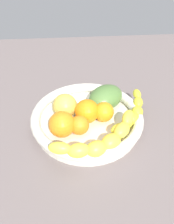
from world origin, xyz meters
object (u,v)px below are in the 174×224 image
banana_draped_left (101,141)px  orange_rear (79,125)px  banana_draped_right (133,113)px  mango_green (106,97)px  apple_yellow (65,106)px  fruit_bowl (87,119)px  orange_front (62,124)px  orange_mid_right (104,112)px  orange_mid_left (87,111)px

banana_draped_left → orange_rear: banana_draped_left is taller
banana_draped_left → banana_draped_right: (-9.89, -10.40, -0.93)cm
mango_green → apple_yellow: 12.16cm
fruit_bowl → orange_front: size_ratio=4.53×
banana_draped_right → orange_mid_right: bearing=-3.5°
banana_draped_left → orange_rear: bearing=-54.0°
orange_front → apple_yellow: 7.38cm
fruit_bowl → orange_front: bearing=35.4°
fruit_bowl → orange_rear: orange_rear is taller
banana_draped_left → orange_front: bearing=-34.5°
fruit_bowl → apple_yellow: (5.85, -2.58, 2.92)cm
orange_rear → apple_yellow: bearing=-63.3°
orange_mid_right → banana_draped_right: bearing=176.5°
orange_rear → fruit_bowl: bearing=-116.9°
banana_draped_left → orange_mid_left: (2.53, -11.05, -0.05)cm
orange_mid_left → orange_rear: orange_mid_left is taller
orange_rear → orange_front: bearing=3.3°
orange_mid_left → orange_front: bearing=35.8°
banana_draped_left → fruit_bowl: bearing=-77.5°
fruit_bowl → banana_draped_left: size_ratio=1.37×
orange_front → banana_draped_left: bearing=145.5°
banana_draped_right → mango_green: bearing=-45.5°
apple_yellow → fruit_bowl: bearing=156.2°
orange_front → orange_mid_left: bearing=-144.2°
banana_draped_right → apple_yellow: size_ratio=2.65×
orange_front → orange_rear: orange_front is taller
banana_draped_right → orange_front: (19.03, 4.12, 0.99)cm
orange_rear → apple_yellow: (3.56, -7.08, 0.85)cm
banana_draped_left → orange_front: orange_front is taller
orange_rear → apple_yellow: apple_yellow is taller
orange_mid_left → orange_mid_right: (-4.65, 0.17, -0.55)cm
fruit_bowl → mango_green: 8.77cm
apple_yellow → orange_mid_right: bearing=165.3°
fruit_bowl → banana_draped_left: (-2.45, 11.03, 2.86)cm
banana_draped_left → mango_green: (-3.36, -17.04, -0.22)cm
orange_mid_left → orange_mid_right: orange_mid_left is taller
banana_draped_left → orange_mid_right: 11.10cm
fruit_bowl → orange_mid_left: size_ratio=4.67×
fruit_bowl → banana_draped_left: 11.66cm
banana_draped_right → orange_front: size_ratio=2.65×
mango_green → banana_draped_left: bearing=78.8°
banana_draped_right → banana_draped_left: bearing=46.4°
banana_draped_right → apple_yellow: bearing=-10.0°
fruit_bowl → banana_draped_right: (-12.35, 0.63, 1.93)cm
banana_draped_left → mango_green: mango_green is taller
orange_mid_right → orange_rear: size_ratio=1.08×
orange_front → orange_mid_right: orange_front is taller
banana_draped_left → orange_mid_right: banana_draped_left is taller
banana_draped_left → orange_mid_right: (-2.12, -10.88, -0.60)cm
orange_mid_left → orange_mid_right: bearing=177.9°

